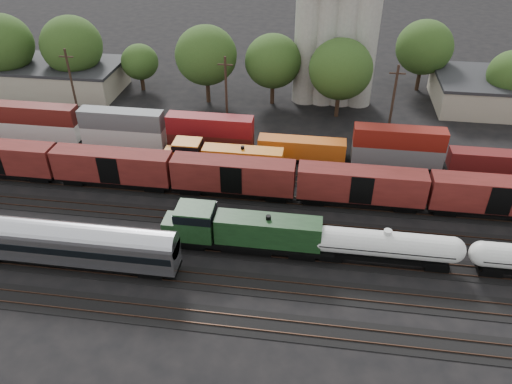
# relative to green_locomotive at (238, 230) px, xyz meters

# --- Properties ---
(ground) EXTENTS (600.00, 600.00, 0.00)m
(ground) POSITION_rel_green_locomotive_xyz_m (5.65, 5.00, -2.77)
(ground) COLOR black
(tracks) EXTENTS (180.00, 33.20, 0.20)m
(tracks) POSITION_rel_green_locomotive_xyz_m (5.65, 5.00, -2.72)
(tracks) COLOR black
(tracks) RESTS_ON ground
(green_locomotive) EXTENTS (18.45, 3.26, 4.88)m
(green_locomotive) POSITION_rel_green_locomotive_xyz_m (0.00, 0.00, 0.00)
(green_locomotive) COLOR black
(green_locomotive) RESTS_ON ground
(tank_car_a) EXTENTS (15.82, 2.83, 4.15)m
(tank_car_a) POSITION_rel_green_locomotive_xyz_m (15.30, 0.00, -0.29)
(tank_car_a) COLOR silver
(tank_car_a) RESTS_ON ground
(passenger_coach) EXTENTS (23.24, 2.87, 5.28)m
(passenger_coach) POSITION_rel_green_locomotive_xyz_m (-16.81, -5.00, 0.47)
(passenger_coach) COLOR silver
(passenger_coach) RESTS_ON ground
(orange_locomotive) EXTENTS (17.48, 2.91, 4.37)m
(orange_locomotive) POSITION_rel_green_locomotive_xyz_m (-4.93, 15.00, -0.27)
(orange_locomotive) COLOR black
(orange_locomotive) RESTS_ON ground
(boxcar_string) EXTENTS (169.00, 2.90, 4.20)m
(boxcar_string) POSITION_rel_green_locomotive_xyz_m (13.09, 10.00, 0.35)
(boxcar_string) COLOR black
(boxcar_string) RESTS_ON ground
(container_wall) EXTENTS (178.40, 2.60, 5.80)m
(container_wall) POSITION_rel_green_locomotive_xyz_m (17.60, 20.00, -0.06)
(container_wall) COLOR black
(container_wall) RESTS_ON ground
(grain_silo) EXTENTS (13.40, 5.00, 29.00)m
(grain_silo) POSITION_rel_green_locomotive_xyz_m (8.93, 41.00, 8.49)
(grain_silo) COLOR #9B998E
(grain_silo) RESTS_ON ground
(industrial_sheds) EXTENTS (119.38, 17.26, 5.10)m
(industrial_sheds) POSITION_rel_green_locomotive_xyz_m (12.28, 40.25, -0.21)
(industrial_sheds) COLOR #9E937F
(industrial_sheds) RESTS_ON ground
(tree_band) EXTENTS (166.31, 23.03, 13.63)m
(tree_band) POSITION_rel_green_locomotive_xyz_m (2.99, 40.59, 4.70)
(tree_band) COLOR black
(tree_band) RESTS_ON ground
(utility_poles) EXTENTS (122.20, 0.36, 12.00)m
(utility_poles) POSITION_rel_green_locomotive_xyz_m (5.65, 27.00, 3.44)
(utility_poles) COLOR black
(utility_poles) RESTS_ON ground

